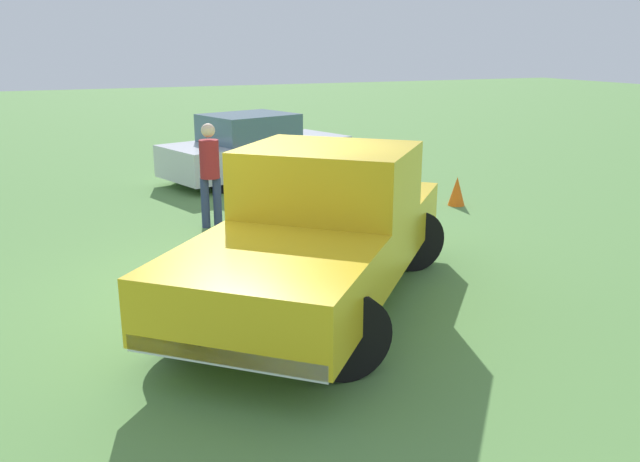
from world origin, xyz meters
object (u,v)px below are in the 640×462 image
(person_bystander, at_px, (210,169))
(traffic_cone, at_px, (457,191))
(pickup_truck, at_px, (324,224))
(sedan_near, at_px, (255,149))

(person_bystander, distance_m, traffic_cone, 4.72)
(pickup_truck, distance_m, person_bystander, 3.77)
(person_bystander, height_order, traffic_cone, person_bystander)
(pickup_truck, xyz_separation_m, traffic_cone, (-4.26, -3.42, -0.68))
(pickup_truck, relative_size, person_bystander, 2.88)
(person_bystander, relative_size, traffic_cone, 3.15)
(pickup_truck, xyz_separation_m, sedan_near, (-1.55, -7.35, -0.28))
(sedan_near, distance_m, traffic_cone, 4.79)
(pickup_truck, distance_m, traffic_cone, 5.51)
(pickup_truck, relative_size, sedan_near, 1.10)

